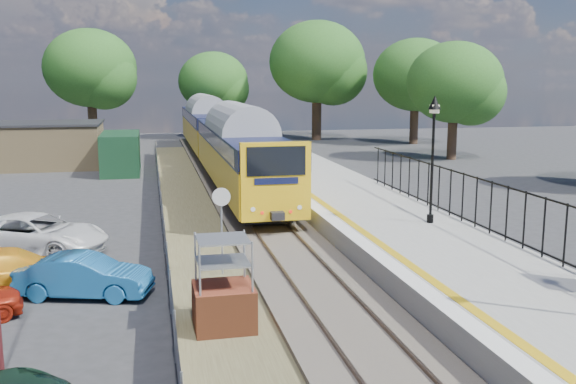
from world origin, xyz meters
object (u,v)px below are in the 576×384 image
object	(u,v)px
victorian_lamp_north	(434,129)
train	(219,135)
speed_sign	(222,216)
car_yellow	(12,270)
brick_plinth	(223,285)
car_white	(36,234)
car_blue	(84,276)

from	to	relation	value
victorian_lamp_north	train	world-z (taller)	victorian_lamp_north
speed_sign	car_yellow	xyz separation A→B (m)	(-6.09, -0.19, -1.28)
speed_sign	brick_plinth	bearing A→B (deg)	-81.34
train	brick_plinth	world-z (taller)	train
car_white	speed_sign	bearing A→B (deg)	-99.20
car_white	car_blue	bearing A→B (deg)	-133.68
victorian_lamp_north	train	bearing A→B (deg)	103.20
car_blue	speed_sign	bearing A→B (deg)	-58.72
train	car_white	world-z (taller)	train
victorian_lamp_north	speed_sign	world-z (taller)	victorian_lamp_north
car_white	train	bearing A→B (deg)	1.43
speed_sign	car_white	distance (m)	7.39
victorian_lamp_north	car_blue	world-z (taller)	victorian_lamp_north
brick_plinth	car_blue	distance (m)	4.82
car_yellow	car_white	distance (m)	4.20
train	car_blue	size ratio (longest dim) A/B	11.05
victorian_lamp_north	car_white	distance (m)	14.51
train	car_yellow	bearing A→B (deg)	-109.15
car_blue	car_white	size ratio (longest dim) A/B	0.73
train	car_blue	bearing A→B (deg)	-104.23
victorian_lamp_north	train	distance (m)	23.29
car_blue	car_yellow	world-z (taller)	car_yellow
car_blue	train	bearing A→B (deg)	1.45
car_yellow	speed_sign	bearing A→B (deg)	-99.13
speed_sign	car_blue	world-z (taller)	speed_sign
speed_sign	car_white	bearing A→B (deg)	161.22
car_blue	car_white	xyz separation A→B (m)	(-2.09, 5.12, 0.09)
victorian_lamp_north	car_yellow	xyz separation A→B (m)	(-13.91, -2.20, -3.67)
speed_sign	car_yellow	world-z (taller)	speed_sign
speed_sign	car_yellow	distance (m)	6.22
brick_plinth	speed_sign	bearing A→B (deg)	84.11
victorian_lamp_north	car_white	xyz separation A→B (m)	(-13.91, 2.00, -3.60)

